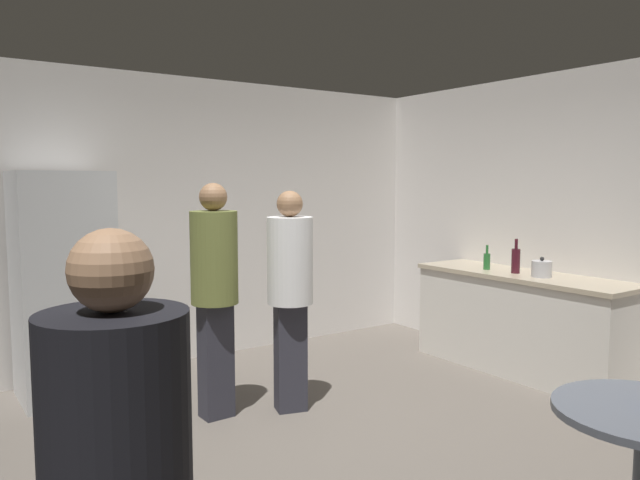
% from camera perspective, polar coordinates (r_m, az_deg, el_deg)
% --- Properties ---
extents(ground_plane, '(5.20, 5.20, 0.10)m').
position_cam_1_polar(ground_plane, '(4.08, 3.70, -20.23)').
color(ground_plane, '#5B544C').
extents(wall_back, '(5.32, 0.06, 2.70)m').
position_cam_1_polar(wall_back, '(5.97, -12.10, 1.83)').
color(wall_back, silver).
rests_on(wall_back, ground_plane).
extents(wall_side_right, '(0.06, 5.20, 2.70)m').
position_cam_1_polar(wall_side_right, '(5.71, 24.96, 1.28)').
color(wall_side_right, silver).
rests_on(wall_side_right, ground_plane).
extents(refrigerator, '(0.70, 0.68, 1.80)m').
position_cam_1_polar(refrigerator, '(5.24, -22.92, -3.93)').
color(refrigerator, silver).
rests_on(refrigerator, ground_plane).
extents(kitchen_counter, '(0.64, 2.03, 0.90)m').
position_cam_1_polar(kitchen_counter, '(5.83, 18.38, -7.34)').
color(kitchen_counter, beige).
rests_on(kitchen_counter, ground_plane).
extents(kettle, '(0.24, 0.17, 0.18)m').
position_cam_1_polar(kettle, '(5.57, 20.10, -2.55)').
color(kettle, '#B2B2B7').
rests_on(kettle, kitchen_counter).
extents(wine_bottle_on_counter, '(0.08, 0.08, 0.31)m').
position_cam_1_polar(wine_bottle_on_counter, '(5.72, 17.89, -1.81)').
color(wine_bottle_on_counter, '#3F141E').
rests_on(wine_bottle_on_counter, kitchen_counter).
extents(beer_bottle_on_counter, '(0.06, 0.06, 0.23)m').
position_cam_1_polar(beer_bottle_on_counter, '(5.89, 15.38, -1.87)').
color(beer_bottle_on_counter, '#26662D').
rests_on(beer_bottle_on_counter, kitchen_counter).
extents(person_in_olive_shirt, '(0.35, 0.35, 1.71)m').
position_cam_1_polar(person_in_olive_shirt, '(4.45, -9.86, -3.86)').
color(person_in_olive_shirt, '#2D2D38').
rests_on(person_in_olive_shirt, ground_plane).
extents(person_in_white_shirt, '(0.42, 0.42, 1.65)m').
position_cam_1_polar(person_in_white_shirt, '(4.52, -2.82, -4.08)').
color(person_in_white_shirt, '#2D2D38').
rests_on(person_in_white_shirt, ground_plane).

